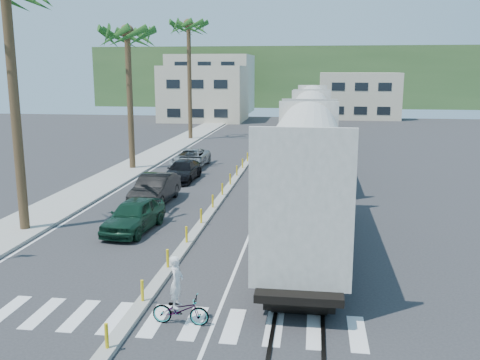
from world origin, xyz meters
TOP-DOWN VIEW (x-y plane):
  - ground at (0.00, 0.00)m, footprint 140.00×140.00m
  - sidewalk at (-8.50, 25.00)m, footprint 3.00×90.00m
  - rails at (5.00, 28.00)m, footprint 1.56×100.00m
  - median at (0.00, 19.96)m, footprint 0.45×60.00m
  - crosswalk at (0.00, -2.00)m, footprint 14.00×2.20m
  - lane_markings at (-2.15, 25.00)m, footprint 9.42×90.00m
  - freight_train at (5.00, 25.66)m, footprint 3.00×60.94m
  - palm_trees at (-8.10, 22.70)m, footprint 3.50×37.20m
  - buildings at (-6.41, 71.66)m, footprint 38.00×27.00m
  - hillside at (0.00, 100.00)m, footprint 80.00×20.00m
  - car_lead at (-2.94, 6.77)m, footprint 2.59×4.78m
  - car_second at (-3.54, 12.11)m, footprint 1.87×4.99m
  - car_third at (-3.52, 18.46)m, footprint 2.13×4.74m
  - car_rear at (-4.17, 23.59)m, footprint 2.59×5.17m
  - cyclist at (1.51, -2.10)m, footprint 0.72×1.74m

SIDE VIEW (x-z plane):
  - ground at x=0.00m, z-range 0.00..0.00m
  - lane_markings at x=-2.15m, z-range 0.00..0.01m
  - crosswalk at x=0.00m, z-range 0.00..0.01m
  - rails at x=5.00m, z-range 0.00..0.06m
  - sidewalk at x=-8.50m, z-range 0.00..0.15m
  - median at x=0.00m, z-range -0.34..0.51m
  - car_third at x=-3.52m, z-range 0.00..1.34m
  - cyclist at x=1.51m, z-range -0.38..1.74m
  - car_rear at x=-4.17m, z-range 0.00..1.40m
  - car_lead at x=-2.94m, z-range 0.00..1.52m
  - car_second at x=-3.54m, z-range 0.00..1.63m
  - freight_train at x=5.00m, z-range -0.02..5.83m
  - buildings at x=-6.41m, z-range -0.64..9.36m
  - hillside at x=0.00m, z-range 0.00..12.00m
  - palm_trees at x=-8.10m, z-range 3.93..17.68m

